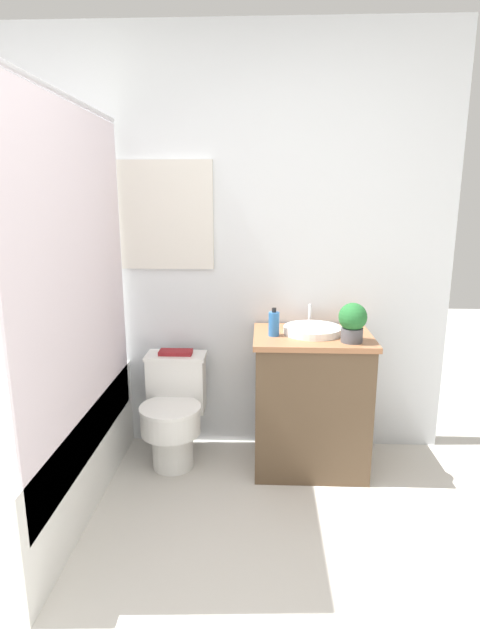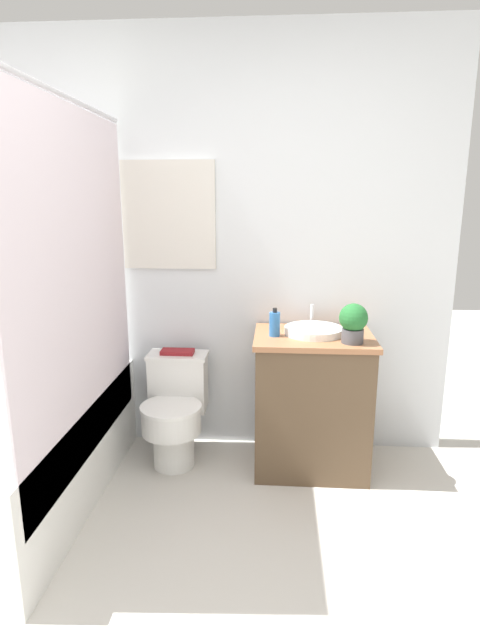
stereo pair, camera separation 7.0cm
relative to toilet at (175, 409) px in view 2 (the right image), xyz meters
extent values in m
cube|color=silver|center=(0.08, 0.29, 0.92)|extent=(3.11, 0.05, 2.50)
cube|color=beige|center=(-0.05, 0.26, 1.12)|extent=(0.56, 0.02, 0.63)
cube|color=beige|center=(-0.05, 0.25, 1.12)|extent=(0.53, 0.01, 0.60)
cube|color=white|center=(-0.65, -0.49, -0.06)|extent=(0.65, 1.51, 0.54)
cube|color=silver|center=(-0.33, -0.49, 0.80)|extent=(0.01, 1.39, 1.65)
cylinder|color=#B7B7BC|center=(-0.33, -0.49, 1.64)|extent=(0.02, 1.39, 0.02)
cylinder|color=white|center=(0.00, -0.06, -0.21)|extent=(0.24, 0.24, 0.24)
cylinder|color=white|center=(0.00, -0.11, -0.02)|extent=(0.34, 0.34, 0.14)
cylinder|color=white|center=(0.00, -0.11, 0.06)|extent=(0.35, 0.35, 0.02)
cube|color=white|center=(0.00, 0.12, 0.12)|extent=(0.34, 0.19, 0.33)
cube|color=white|center=(0.00, 0.12, 0.30)|extent=(0.36, 0.20, 0.02)
cube|color=brown|center=(0.80, 0.00, 0.06)|extent=(0.63, 0.48, 0.77)
cube|color=#9E6642|center=(0.80, 0.00, 0.46)|extent=(0.66, 0.51, 0.03)
cylinder|color=white|center=(0.80, 0.02, 0.50)|extent=(0.33, 0.33, 0.04)
cylinder|color=silver|center=(0.80, 0.21, 0.54)|extent=(0.02, 0.02, 0.13)
cylinder|color=#2D6BB2|center=(0.58, -0.04, 0.54)|extent=(0.06, 0.06, 0.13)
cylinder|color=black|center=(0.58, -0.04, 0.62)|extent=(0.02, 0.02, 0.02)
cylinder|color=#4C4C51|center=(0.99, -0.14, 0.51)|extent=(0.11, 0.11, 0.08)
sphere|color=#23662D|center=(0.99, -0.14, 0.61)|extent=(0.15, 0.15, 0.15)
cube|color=maroon|center=(0.00, 0.12, 0.32)|extent=(0.20, 0.10, 0.02)
camera|label=1|loc=(0.52, -2.72, 1.22)|focal=28.00mm
camera|label=2|loc=(0.59, -2.71, 1.22)|focal=28.00mm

